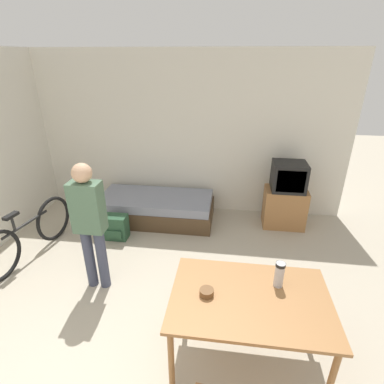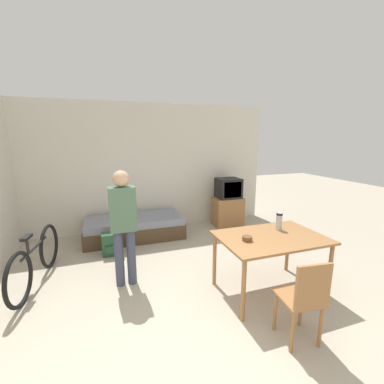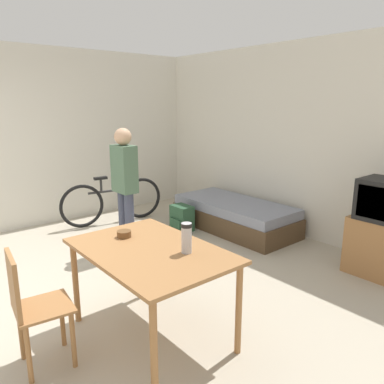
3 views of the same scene
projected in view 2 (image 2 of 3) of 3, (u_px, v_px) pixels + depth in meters
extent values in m
plane|color=#B2A893|center=(208.00, 364.00, 2.30)|extent=(20.00, 20.00, 0.00)
cube|color=silver|center=(142.00, 168.00, 5.53)|extent=(5.73, 0.06, 2.70)
cube|color=#4C3823|center=(135.00, 231.00, 5.18)|extent=(1.92, 0.88, 0.29)
cube|color=gray|center=(134.00, 220.00, 5.14)|extent=(1.86, 0.85, 0.14)
cube|color=#9E6B3D|center=(228.00, 211.00, 5.90)|extent=(0.66, 0.42, 0.65)
cube|color=black|center=(228.00, 188.00, 5.79)|extent=(0.51, 0.44, 0.44)
cube|color=black|center=(233.00, 190.00, 5.59)|extent=(0.42, 0.01, 0.35)
cube|color=#9E6B3D|center=(271.00, 237.00, 3.23)|extent=(1.32, 0.89, 0.03)
cylinder|color=#9E6B3D|center=(243.00, 291.00, 2.77)|extent=(0.05, 0.05, 0.74)
cylinder|color=#9E6B3D|center=(330.00, 272.00, 3.15)|extent=(0.05, 0.05, 0.74)
cylinder|color=#9E6B3D|center=(215.00, 259.00, 3.48)|extent=(0.05, 0.05, 0.74)
cylinder|color=#9E6B3D|center=(288.00, 247.00, 3.86)|extent=(0.05, 0.05, 0.74)
cube|color=#9E6B3D|center=(299.00, 297.00, 2.51)|extent=(0.42, 0.42, 0.02)
cube|color=#9E6B3D|center=(313.00, 287.00, 2.29)|extent=(0.35, 0.07, 0.43)
cylinder|color=#9E6B3D|center=(301.00, 307.00, 2.73)|extent=(0.04, 0.04, 0.45)
cylinder|color=#9E6B3D|center=(275.00, 311.00, 2.67)|extent=(0.04, 0.04, 0.45)
cylinder|color=#9E6B3D|center=(320.00, 327.00, 2.44)|extent=(0.04, 0.04, 0.45)
cylinder|color=#9E6B3D|center=(292.00, 331.00, 2.38)|extent=(0.04, 0.04, 0.45)
torus|color=black|center=(49.00, 246.00, 3.99)|extent=(0.16, 0.67, 0.67)
torus|color=black|center=(19.00, 279.00, 3.04)|extent=(0.16, 0.67, 0.67)
cylinder|color=black|center=(34.00, 248.00, 3.48)|extent=(0.16, 0.76, 0.04)
cylinder|color=black|center=(28.00, 246.00, 3.29)|extent=(0.04, 0.04, 0.20)
cube|color=black|center=(26.00, 237.00, 3.26)|extent=(0.11, 0.21, 0.04)
cylinder|color=#3D4256|center=(119.00, 258.00, 3.46)|extent=(0.12, 0.12, 0.78)
cylinder|color=#3D4256|center=(131.00, 257.00, 3.51)|extent=(0.12, 0.12, 0.78)
cube|color=#4C6B51|center=(123.00, 209.00, 3.34)|extent=(0.34, 0.20, 0.59)
sphere|color=tan|center=(121.00, 179.00, 3.26)|extent=(0.21, 0.21, 0.21)
cylinder|color=#B7B7BC|center=(279.00, 221.00, 3.44)|extent=(0.08, 0.08, 0.24)
cylinder|color=black|center=(280.00, 214.00, 3.42)|extent=(0.08, 0.08, 0.03)
cylinder|color=brown|center=(247.00, 239.00, 3.09)|extent=(0.12, 0.12, 0.06)
cube|color=#284C33|center=(112.00, 244.00, 4.43)|extent=(0.33, 0.22, 0.38)
cube|color=#284C33|center=(112.00, 250.00, 4.32)|extent=(0.23, 0.03, 0.13)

